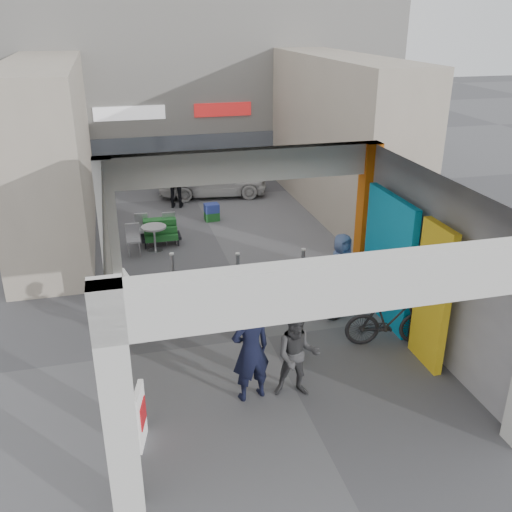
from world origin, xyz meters
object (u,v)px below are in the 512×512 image
object	(u,v)px
border_collie	(295,345)
white_van	(213,178)
man_back_turned	(297,355)
bicycle_front	(362,290)
man_with_dog	(251,350)
man_crates	(176,181)
cafe_set	(150,237)
bicycle_rear	(390,320)
man_elderly	(341,265)
produce_stand	(161,235)

from	to	relation	value
border_collie	white_van	size ratio (longest dim) A/B	0.17
man_back_turned	border_collie	bearing A→B (deg)	86.58
white_van	bicycle_front	bearing A→B (deg)	-163.64
man_with_dog	man_back_turned	distance (m)	0.82
man_back_turned	man_crates	size ratio (longest dim) A/B	0.85
cafe_set	bicycle_rear	distance (m)	7.71
man_crates	man_with_dog	bearing A→B (deg)	104.00
man_back_turned	man_elderly	distance (m)	4.09
border_collie	white_van	world-z (taller)	white_van
border_collie	bicycle_rear	distance (m)	2.01
white_van	bicycle_rear	bearing A→B (deg)	-164.80
produce_stand	bicycle_front	size ratio (longest dim) A/B	0.54
produce_stand	bicycle_front	xyz separation A→B (m)	(3.93, -5.22, 0.26)
produce_stand	man_back_turned	world-z (taller)	man_back_turned
man_with_dog	man_elderly	xyz separation A→B (m)	(3.01, 3.32, -0.19)
produce_stand	border_collie	distance (m)	6.84
man_with_dog	man_elderly	distance (m)	4.48
produce_stand	border_collie	xyz separation A→B (m)	(1.95, -6.56, -0.03)
border_collie	bicycle_rear	world-z (taller)	bicycle_rear
man_back_turned	man_elderly	bearing A→B (deg)	70.41
bicycle_front	bicycle_rear	size ratio (longest dim) A/B	1.16
border_collie	bicycle_rear	xyz separation A→B (m)	(1.99, -0.02, 0.28)
man_crates	cafe_set	bearing A→B (deg)	85.28
man_back_turned	man_crates	bearing A→B (deg)	107.00
border_collie	bicycle_rear	bearing A→B (deg)	-6.74
man_back_turned	man_crates	distance (m)	11.05
man_back_turned	bicycle_rear	xyz separation A→B (m)	(2.32, 1.11, -0.26)
produce_stand	man_back_turned	xyz separation A→B (m)	(1.61, -7.69, 0.51)
cafe_set	white_van	xyz separation A→B (m)	(2.66, 4.54, 0.35)
man_elderly	bicycle_front	bearing A→B (deg)	-103.48
cafe_set	man_elderly	distance (m)	5.85
man_with_dog	bicycle_rear	bearing A→B (deg)	-174.80
man_with_dog	man_back_turned	xyz separation A→B (m)	(0.79, -0.12, -0.16)
man_back_turned	bicycle_front	distance (m)	3.40
man_with_dog	man_elderly	size ratio (longest dim) A/B	1.25
cafe_set	bicycle_rear	world-z (taller)	bicycle_rear
man_crates	bicycle_rear	world-z (taller)	man_crates
man_back_turned	bicycle_rear	bearing A→B (deg)	38.74
man_crates	border_collie	bearing A→B (deg)	110.50
cafe_set	man_back_turned	world-z (taller)	man_back_turned
border_collie	man_crates	distance (m)	9.97
man_back_turned	white_van	distance (m)	12.10
produce_stand	border_collie	bearing A→B (deg)	-55.51
man_crates	bicycle_front	distance (m)	9.09
bicycle_rear	white_van	bearing A→B (deg)	19.73
white_van	man_crates	bearing A→B (deg)	132.82
cafe_set	white_van	distance (m)	5.27
man_with_dog	bicycle_front	bearing A→B (deg)	-155.38
cafe_set	bicycle_front	xyz separation A→B (m)	(4.26, -5.06, 0.24)
border_collie	man_with_dog	xyz separation A→B (m)	(-1.13, -1.01, 0.69)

